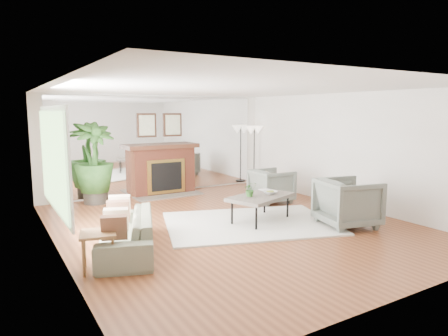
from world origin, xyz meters
TOP-DOWN VIEW (x-y plane):
  - ground at (0.00, 0.00)m, footprint 7.00×7.00m
  - wall_left at (-2.99, 0.00)m, footprint 0.02×7.00m
  - wall_right at (2.99, 0.00)m, footprint 0.02×7.00m
  - wall_back at (0.00, 3.49)m, footprint 6.00×0.02m
  - mirror_panel at (0.00, 3.47)m, footprint 5.40×0.04m
  - window_panel at (-2.96, 0.40)m, footprint 0.04×2.40m
  - fireplace at (0.00, 3.26)m, footprint 1.85×0.83m
  - area_rug at (0.31, -0.14)m, footprint 3.59×3.03m
  - coffee_table at (0.57, -0.13)m, footprint 1.48×1.15m
  - sofa at (-2.11, -0.37)m, footprint 1.38×2.10m
  - armchair_back at (1.77, 1.09)m, footprint 0.89×0.86m
  - armchair_front at (1.76, -1.18)m, footprint 1.17×1.15m
  - side_table at (-2.65, -0.92)m, footprint 0.55×0.55m
  - potted_ficus at (-1.74, 3.10)m, footprint 1.01×1.01m
  - floor_lamp at (2.70, 3.10)m, footprint 0.55×0.31m
  - tabletop_plant at (0.34, -0.11)m, footprint 0.29×0.27m
  - fruit_bowl at (0.79, -0.14)m, footprint 0.26×0.26m
  - book at (0.82, 0.16)m, footprint 0.21×0.28m

SIDE VIEW (x-z plane):
  - ground at x=0.00m, z-range 0.00..0.00m
  - area_rug at x=0.31m, z-range 0.00..0.03m
  - sofa at x=-2.11m, z-range 0.00..0.57m
  - armchair_back at x=1.77m, z-range 0.00..0.78m
  - side_table at x=-2.65m, z-range 0.18..0.70m
  - armchair_front at x=1.76m, z-range 0.00..0.89m
  - coffee_table at x=0.57m, z-range 0.22..0.74m
  - book at x=0.82m, z-range 0.52..0.54m
  - fruit_bowl at x=0.79m, z-range 0.52..0.58m
  - tabletop_plant at x=0.34m, z-range 0.52..0.79m
  - fireplace at x=0.00m, z-range -0.37..1.68m
  - potted_ficus at x=-1.74m, z-range 0.06..1.92m
  - wall_left at x=-2.99m, z-range 0.00..2.50m
  - wall_right at x=2.99m, z-range 0.00..2.50m
  - wall_back at x=0.00m, z-range 0.00..2.50m
  - mirror_panel at x=0.00m, z-range 0.05..2.45m
  - window_panel at x=-2.96m, z-range 0.60..2.10m
  - floor_lamp at x=2.70m, z-range 0.60..2.29m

